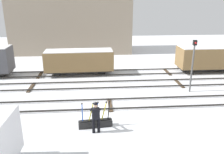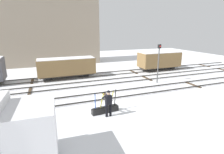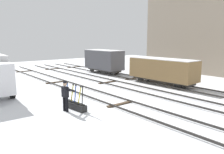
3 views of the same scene
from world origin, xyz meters
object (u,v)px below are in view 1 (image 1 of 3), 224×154
(signal_post, at_px, (193,61))
(freight_car_far_end, at_px, (207,57))
(rail_worker, at_px, (96,115))
(freight_car_back_track, at_px, (79,61))
(switch_lever_frame, at_px, (96,122))

(signal_post, relative_size, freight_car_far_end, 0.71)
(rail_worker, height_order, freight_car_back_track, freight_car_back_track)
(freight_car_far_end, bearing_deg, signal_post, -126.38)
(switch_lever_frame, xyz_separation_m, freight_car_far_end, (10.54, 9.31, 1.12))
(rail_worker, relative_size, signal_post, 0.44)
(signal_post, bearing_deg, freight_car_back_track, 149.96)
(signal_post, distance_m, freight_car_far_end, 6.06)
(signal_post, distance_m, freight_car_back_track, 9.69)
(rail_worker, distance_m, freight_car_back_track, 9.96)
(switch_lever_frame, distance_m, freight_car_back_track, 9.46)
(freight_car_back_track, xyz_separation_m, freight_car_far_end, (11.87, -0.00, 0.07))
(switch_lever_frame, height_order, freight_car_back_track, freight_car_back_track)
(switch_lever_frame, distance_m, rail_worker, 0.89)
(freight_car_back_track, bearing_deg, switch_lever_frame, -83.47)
(switch_lever_frame, height_order, signal_post, signal_post)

